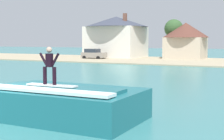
{
  "coord_description": "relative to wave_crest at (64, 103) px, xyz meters",
  "views": [
    {
      "loc": [
        10.12,
        -10.22,
        3.28
      ],
      "look_at": [
        1.96,
        5.77,
        1.72
      ],
      "focal_mm": 54.17,
      "sensor_mm": 36.0,
      "label": 1
    }
  ],
  "objects": [
    {
      "name": "ground_plane",
      "position": [
        -1.96,
        -1.37,
        -0.67
      ],
      "size": [
        260.0,
        260.0,
        0.0
      ],
      "primitive_type": "plane",
      "color": "teal"
    },
    {
      "name": "wave_crest",
      "position": [
        0.0,
        0.0,
        0.0
      ],
      "size": [
        6.39,
        3.82,
        1.42
      ],
      "color": "#1C656D",
      "rests_on": "ground_plane"
    },
    {
      "name": "surfboard",
      "position": [
        -0.33,
        -0.42,
        0.78
      ],
      "size": [
        2.31,
        0.49,
        0.06
      ],
      "color": "white",
      "rests_on": "wave_crest"
    },
    {
      "name": "surfer",
      "position": [
        -0.4,
        -0.46,
        1.67
      ],
      "size": [
        1.0,
        0.32,
        1.55
      ],
      "color": "black",
      "rests_on": "surfboard"
    },
    {
      "name": "shoreline_bank",
      "position": [
        -1.96,
        40.78,
        -0.58
      ],
      "size": [
        120.0,
        19.76,
        0.17
      ],
      "color": "tan",
      "rests_on": "ground_plane"
    },
    {
      "name": "car_near_shore",
      "position": [
        -21.62,
        39.67,
        0.28
      ],
      "size": [
        4.29,
        2.25,
        1.86
      ],
      "color": "gray",
      "rests_on": "ground_plane"
    },
    {
      "name": "house_with_chimney",
      "position": [
        -20.49,
        46.31,
        3.7
      ],
      "size": [
        12.13,
        12.13,
        8.27
      ],
      "color": "silver",
      "rests_on": "ground_plane"
    },
    {
      "name": "house_small_cottage",
      "position": [
        -7.37,
        47.39,
        2.93
      ],
      "size": [
        8.06,
        8.06,
        6.42
      ],
      "color": "beige",
      "rests_on": "ground_plane"
    },
    {
      "name": "tree_tall_bare",
      "position": [
        -10.02,
        48.93,
        4.72
      ],
      "size": [
        3.42,
        3.42,
        7.2
      ],
      "color": "brown",
      "rests_on": "ground_plane"
    }
  ]
}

